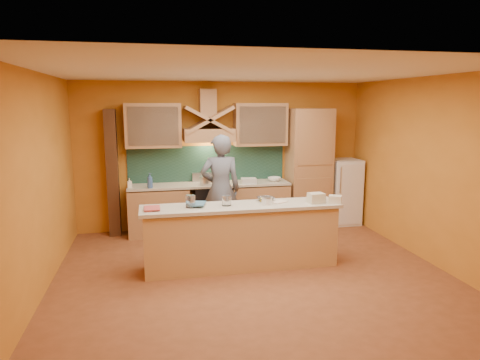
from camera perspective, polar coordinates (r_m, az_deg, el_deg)
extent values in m
cube|color=brown|center=(6.24, 1.68, -12.39)|extent=(5.50, 5.00, 0.01)
cube|color=white|center=(5.78, 1.82, 14.18)|extent=(5.50, 5.00, 0.01)
cube|color=orange|center=(8.28, -2.32, 3.27)|extent=(5.50, 0.02, 2.80)
cube|color=orange|center=(3.53, 11.36, -6.45)|extent=(5.50, 0.02, 2.80)
cube|color=orange|center=(5.86, -25.40, -0.61)|extent=(0.02, 5.00, 2.80)
cube|color=orange|center=(7.02, 24.15, 1.13)|extent=(0.02, 5.00, 2.80)
cube|color=#B27E51|center=(8.05, -10.74, -4.13)|extent=(1.10, 0.60, 0.86)
cube|color=#B27E51|center=(8.29, 2.52, -3.53)|extent=(1.10, 0.60, 0.86)
cube|color=#BFB5A2|center=(8.01, -4.05, -0.59)|extent=(3.00, 0.62, 0.04)
cube|color=black|center=(8.11, -4.01, -3.72)|extent=(0.60, 0.58, 0.90)
cube|color=#1B3C32|center=(8.24, -4.36, 2.16)|extent=(3.00, 0.03, 0.70)
cube|color=#B27E51|center=(7.94, -4.19, 6.01)|extent=(0.92, 0.50, 0.24)
cube|color=#B27E51|center=(8.02, -4.34, 10.19)|extent=(0.30, 0.30, 0.50)
cube|color=#B27E51|center=(7.94, -11.51, 7.13)|extent=(1.00, 0.35, 0.80)
cube|color=#B27E51|center=(8.20, 2.72, 7.41)|extent=(1.00, 0.35, 0.80)
cube|color=#B27E51|center=(8.45, 9.14, 1.59)|extent=(0.80, 0.60, 2.30)
cube|color=white|center=(8.83, 13.60, -1.50)|extent=(0.58, 0.60, 1.30)
cube|color=#472816|center=(8.08, -16.62, 0.89)|extent=(0.20, 0.30, 2.30)
cube|color=tan|center=(6.34, 0.17, -7.78)|extent=(2.80, 0.55, 0.88)
cube|color=#BFB5A2|center=(6.21, 0.17, -3.56)|extent=(2.90, 0.62, 0.05)
imported|color=slate|center=(7.33, -2.61, -1.26)|extent=(0.71, 0.49, 1.89)
cylinder|color=silver|center=(7.90, -4.56, -0.23)|extent=(0.25, 0.25, 0.14)
cylinder|color=silver|center=(8.13, -2.79, 0.03)|extent=(0.19, 0.19, 0.13)
imported|color=white|center=(7.83, -14.53, -0.37)|extent=(0.09, 0.09, 0.17)
imported|color=#365896|center=(7.69, -11.93, -0.07)|extent=(0.14, 0.15, 0.27)
imported|color=white|center=(8.23, 4.60, 0.10)|extent=(0.31, 0.31, 0.08)
cube|color=silver|center=(7.98, 1.17, -0.11)|extent=(0.29, 0.24, 0.10)
imported|color=#B44440|center=(6.06, -12.69, -3.79)|extent=(0.22, 0.30, 0.03)
imported|color=#3C6784|center=(6.18, -6.68, -3.15)|extent=(0.29, 0.34, 0.02)
cylinder|color=silver|center=(6.08, -6.62, -2.84)|extent=(0.15, 0.15, 0.18)
cylinder|color=white|center=(6.16, -1.80, -2.75)|extent=(0.15, 0.15, 0.15)
cube|color=white|center=(6.24, 3.61, -2.85)|extent=(0.14, 0.14, 0.09)
imported|color=silver|center=(6.45, 3.45, -2.55)|extent=(0.28, 0.28, 0.06)
cube|color=beige|center=(6.40, 5.24, -2.91)|extent=(0.27, 0.25, 0.01)
cube|color=beige|center=(6.42, 10.12, -2.38)|extent=(0.24, 0.20, 0.15)
cube|color=beige|center=(6.46, 12.57, -2.53)|extent=(0.23, 0.21, 0.11)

